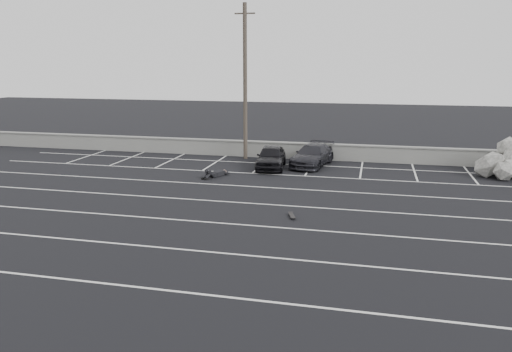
% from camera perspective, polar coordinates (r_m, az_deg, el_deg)
% --- Properties ---
extents(ground, '(120.00, 120.00, 0.00)m').
position_cam_1_polar(ground, '(19.41, -1.08, -5.64)').
color(ground, black).
rests_on(ground, ground).
extents(seawall, '(50.00, 0.45, 1.06)m').
position_cam_1_polar(seawall, '(32.63, 5.09, 2.93)').
color(seawall, gray).
rests_on(seawall, ground).
extents(stall_lines, '(36.00, 20.05, 0.01)m').
position_cam_1_polar(stall_lines, '(23.53, 1.42, -2.29)').
color(stall_lines, silver).
rests_on(stall_lines, ground).
extents(car_left, '(2.00, 4.11, 1.35)m').
position_cam_1_polar(car_left, '(29.62, 1.74, 2.20)').
color(car_left, black).
rests_on(car_left, ground).
extents(car_right, '(2.58, 4.69, 1.29)m').
position_cam_1_polar(car_right, '(30.46, 6.46, 2.37)').
color(car_right, black).
rests_on(car_right, ground).
extents(utility_pole, '(1.30, 0.26, 9.73)m').
position_cam_1_polar(utility_pole, '(32.08, -1.25, 10.68)').
color(utility_pole, '#4C4238').
rests_on(utility_pole, ground).
extents(trash_bin, '(0.85, 0.85, 1.06)m').
position_cam_1_polar(trash_bin, '(32.25, 26.89, 1.44)').
color(trash_bin, '#242426').
rests_on(trash_bin, ground).
extents(person, '(2.62, 3.12, 0.49)m').
position_cam_1_polar(person, '(27.75, -4.31, 0.54)').
color(person, black).
rests_on(person, ground).
extents(skateboard, '(0.40, 0.72, 0.08)m').
position_cam_1_polar(skateboard, '(20.38, 4.14, -4.56)').
color(skateboard, black).
rests_on(skateboard, ground).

